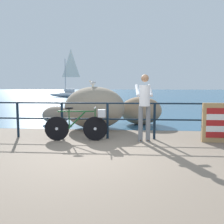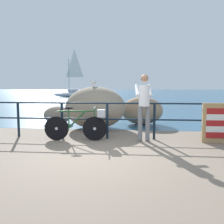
% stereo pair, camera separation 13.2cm
% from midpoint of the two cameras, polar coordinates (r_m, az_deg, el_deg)
% --- Properties ---
extents(ground_plane, '(120.00, 120.00, 0.10)m').
position_cam_midpoint_polar(ground_plane, '(25.18, 3.87, 2.62)').
color(ground_plane, '#756656').
extents(sea_surface, '(120.00, 90.00, 0.01)m').
position_cam_midpoint_polar(sea_surface, '(53.15, 4.75, 4.51)').
color(sea_surface, '#2D5675').
rests_on(sea_surface, ground_plane).
extents(promenade_railing, '(7.92, 0.07, 1.02)m').
position_cam_midpoint_polar(promenade_railing, '(6.87, -0.55, -0.98)').
color(promenade_railing, black).
rests_on(promenade_railing, ground_plane).
extents(bicycle, '(1.70, 0.48, 0.92)m').
position_cam_midpoint_polar(bicycle, '(6.67, -6.65, -2.70)').
color(bicycle, black).
rests_on(bicycle, ground_plane).
extents(person_at_railing, '(0.47, 0.65, 1.78)m').
position_cam_midpoint_polar(person_at_railing, '(6.53, 8.06, 1.75)').
color(person_at_railing, slate).
rests_on(person_at_railing, ground_plane).
extents(folded_deckchair_stack, '(0.84, 0.10, 1.04)m').
position_cam_midpoint_polar(folded_deckchair_stack, '(6.96, 24.12, -2.37)').
color(folded_deckchair_stack, tan).
rests_on(folded_deckchair_stack, ground_plane).
extents(breakwater_boulder_main, '(2.09, 1.79, 1.45)m').
position_cam_midpoint_polar(breakwater_boulder_main, '(8.54, -3.45, 1.03)').
color(breakwater_boulder_main, gray).
rests_on(breakwater_boulder_main, ground).
extents(breakwater_boulder_left, '(1.09, 0.90, 0.69)m').
position_cam_midpoint_polar(breakwater_boulder_left, '(9.85, -12.19, -0.66)').
color(breakwater_boulder_left, gray).
rests_on(breakwater_boulder_left, ground).
extents(breakwater_boulder_right, '(1.60, 1.14, 1.06)m').
position_cam_midpoint_polar(breakwater_boulder_right, '(9.51, 7.38, 0.32)').
color(breakwater_boulder_right, '#967A5D').
rests_on(breakwater_boulder_right, ground).
extents(seagull, '(0.24, 0.32, 0.23)m').
position_cam_midpoint_polar(seagull, '(8.59, -3.89, 6.83)').
color(seagull, gold).
rests_on(seagull, breakwater_boulder_main).
extents(sailboat, '(4.54, 1.92, 6.16)m').
position_cam_midpoint_polar(sailboat, '(32.35, -9.36, 4.68)').
color(sailboat, white).
rests_on(sailboat, sea_surface).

